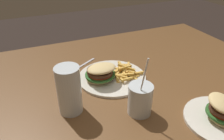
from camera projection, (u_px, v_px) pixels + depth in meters
dining_table at (145, 120)px, 0.85m from camera, size 1.39×1.30×0.77m
meal_plate_near at (108, 75)px, 0.91m from camera, size 0.29×0.29×0.09m
beer_glass at (69, 92)px, 0.71m from camera, size 0.08×0.08×0.17m
juice_glass at (140, 100)px, 0.72m from camera, size 0.08×0.08×0.22m
spoon at (75, 69)px, 0.98m from camera, size 0.16×0.11×0.02m
meal_plate_far at (222, 114)px, 0.69m from camera, size 0.24×0.24×0.09m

